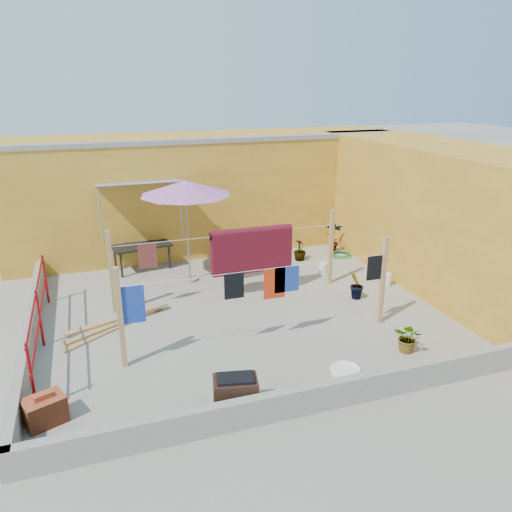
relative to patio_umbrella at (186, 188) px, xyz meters
The scene contains 21 objects.
ground 3.13m from the patio_umbrella, 72.65° to the right, with size 80.00×80.00×0.00m, color #9E998E.
wall_back 2.95m from the patio_umbrella, 66.62° to the left, with size 11.00×3.27×3.21m.
wall_right 6.23m from the patio_umbrella, 19.39° to the right, with size 2.40×9.00×3.20m, color gold.
parapet_front 6.03m from the patio_umbrella, 83.50° to the right, with size 8.30×0.16×0.44m, color gray.
parapet_left 4.50m from the patio_umbrella, 149.12° to the right, with size 0.16×7.30×0.44m, color gray.
red_railing 4.22m from the patio_umbrella, 144.88° to the right, with size 0.05×4.20×1.10m.
clothesline_rig 2.22m from the patio_umbrella, 54.76° to the right, with size 5.09×2.35×1.80m.
patio_umbrella is the anchor object (origin of this frame).
outdoor_table 2.25m from the patio_umbrella, 130.85° to the left, with size 1.54×0.98×0.67m.
brick_stack 5.92m from the patio_umbrella, 123.44° to the right, with size 0.66×0.58×0.48m.
lumber_pile 3.50m from the patio_umbrella, 134.69° to the right, with size 2.12×1.36×0.14m.
brazier 5.64m from the patio_umbrella, 94.58° to the right, with size 0.72×0.55×0.58m.
white_basin 5.60m from the patio_umbrella, 71.92° to the right, with size 0.52×0.52×0.09m.
water_jug_a 5.17m from the patio_umbrella, 23.04° to the right, with size 0.22×0.22×0.34m.
water_jug_b 3.93m from the patio_umbrella, 12.73° to the right, with size 0.23×0.23×0.36m.
green_hose 4.90m from the patio_umbrella, ahead, with size 0.57×0.57×0.08m.
plant_back_a 2.16m from the patio_umbrella, 23.14° to the left, with size 0.72×0.62×0.80m, color #195418.
plant_back_b 3.73m from the patio_umbrella, ahead, with size 0.33×0.33×0.59m, color #195418.
plant_right_a 4.79m from the patio_umbrella, 11.14° to the left, with size 0.46×0.31×0.88m, color #195418.
plant_right_b 4.44m from the patio_umbrella, 35.10° to the right, with size 0.37×0.30×0.67m, color #195418.
plant_right_c 5.86m from the patio_umbrella, 57.04° to the right, with size 0.50×0.43×0.55m, color #195418.
Camera 1 is at (-2.80, -9.15, 4.60)m, focal length 35.00 mm.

